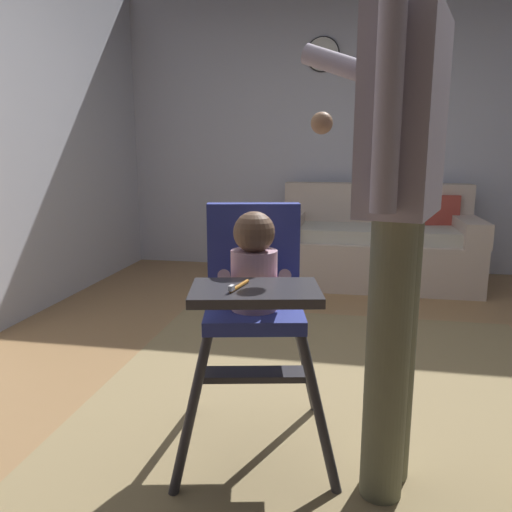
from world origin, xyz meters
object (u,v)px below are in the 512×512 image
object	(u,v)px
adult_standing	(398,204)
couch	(376,245)
high_chair	(254,286)
wall_clock	(322,54)

from	to	relation	value
adult_standing	couch	bearing A→B (deg)	-76.00
couch	adult_standing	xyz separation A→B (m)	(-0.10, -2.87, 0.65)
couch	adult_standing	distance (m)	2.95
high_chair	wall_clock	size ratio (longest dim) A/B	3.00
adult_standing	wall_clock	bearing A→B (deg)	-66.43
high_chair	wall_clock	xyz separation A→B (m)	(0.03, 3.21, 1.37)
adult_standing	wall_clock	size ratio (longest dim) A/B	5.44
wall_clock	adult_standing	bearing A→B (deg)	-82.34
high_chair	adult_standing	world-z (taller)	adult_standing
high_chair	adult_standing	distance (m)	0.60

